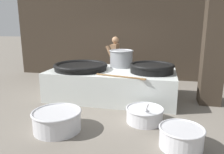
# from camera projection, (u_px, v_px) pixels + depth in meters

# --- Properties ---
(ground_plane) EXTENTS (60.00, 60.00, 0.00)m
(ground_plane) POSITION_uv_depth(u_px,v_px,m) (112.00, 97.00, 6.36)
(ground_plane) COLOR slate
(back_wall) EXTENTS (9.21, 0.24, 4.25)m
(back_wall) POSITION_uv_depth(u_px,v_px,m) (127.00, 23.00, 8.33)
(back_wall) COLOR #382D23
(back_wall) RESTS_ON ground_plane
(support_pillar) EXTENTS (0.53, 0.53, 4.25)m
(support_pillar) POSITION_uv_depth(u_px,v_px,m) (217.00, 22.00, 5.40)
(support_pillar) COLOR #382D23
(support_pillar) RESTS_ON ground_plane
(hearth_platform) EXTENTS (3.51, 1.82, 0.81)m
(hearth_platform) POSITION_uv_depth(u_px,v_px,m) (112.00, 84.00, 6.26)
(hearth_platform) COLOR silver
(hearth_platform) RESTS_ON ground_plane
(giant_wok_near) EXTENTS (1.52, 1.52, 0.19)m
(giant_wok_near) POSITION_uv_depth(u_px,v_px,m) (81.00, 66.00, 6.20)
(giant_wok_near) COLOR black
(giant_wok_near) RESTS_ON hearth_platform
(giant_wok_far) EXTENTS (1.19, 1.19, 0.24)m
(giant_wok_far) POSITION_uv_depth(u_px,v_px,m) (152.00, 68.00, 5.84)
(giant_wok_far) COLOR black
(giant_wok_far) RESTS_ON hearth_platform
(stock_pot) EXTENTS (0.72, 0.72, 0.51)m
(stock_pot) POSITION_uv_depth(u_px,v_px,m) (121.00, 58.00, 6.58)
(stock_pot) COLOR gray
(stock_pot) RESTS_ON hearth_platform
(stirring_paddle) EXTENTS (1.28, 0.34, 0.04)m
(stirring_paddle) POSITION_uv_depth(u_px,v_px,m) (122.00, 77.00, 5.29)
(stirring_paddle) COLOR brown
(stirring_paddle) RESTS_ON hearth_platform
(cook) EXTENTS (0.40, 0.61, 1.68)m
(cook) POSITION_uv_depth(u_px,v_px,m) (115.00, 59.00, 7.43)
(cook) COLOR #8C6647
(cook) RESTS_ON ground_plane
(prep_bowl_vegetables) EXTENTS (0.82, 1.05, 0.66)m
(prep_bowl_vegetables) POSITION_uv_depth(u_px,v_px,m) (145.00, 114.00, 4.70)
(prep_bowl_vegetables) COLOR silver
(prep_bowl_vegetables) RESTS_ON ground_plane
(prep_bowl_meat) EXTENTS (0.98, 0.98, 0.41)m
(prep_bowl_meat) POSITION_uv_depth(u_px,v_px,m) (57.00, 120.00, 4.32)
(prep_bowl_meat) COLOR silver
(prep_bowl_meat) RESTS_ON ground_plane
(prep_bowl_extra) EXTENTS (0.77, 0.77, 0.37)m
(prep_bowl_extra) POSITION_uv_depth(u_px,v_px,m) (181.00, 137.00, 3.71)
(prep_bowl_extra) COLOR silver
(prep_bowl_extra) RESTS_ON ground_plane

